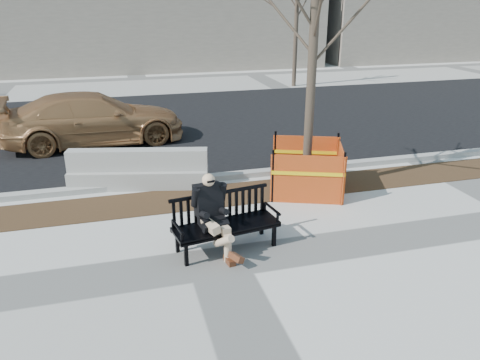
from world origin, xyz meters
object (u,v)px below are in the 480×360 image
Objects in this scene: sedan at (97,143)px; tree_fence at (305,190)px; seated_man at (212,250)px; jersey_barrier_left at (140,187)px; bench at (226,249)px.

tree_fence is at bearing -143.39° from sedan.
tree_fence reaches higher than seated_man.
jersey_barrier_left is at bearing 161.36° from tree_fence.
jersey_barrier_left is (-1.19, 3.19, 0.00)m from bench.
bench reaches higher than jersey_barrier_left.
bench is at bearing -56.36° from jersey_barrier_left.
seated_man is at bearing -141.16° from tree_fence.
jersey_barrier_left is at bearing 97.69° from seated_man.
jersey_barrier_left is (0.96, -3.69, 0.00)m from sedan.
sedan is 1.65× the size of jersey_barrier_left.
sedan is (-1.91, 6.87, 0.00)m from seated_man.
tree_fence is 1.85× the size of jersey_barrier_left.
tree_fence is at bearing 32.78° from bench.
seated_man reaches higher than jersey_barrier_left.
bench is at bearing -11.53° from seated_man.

